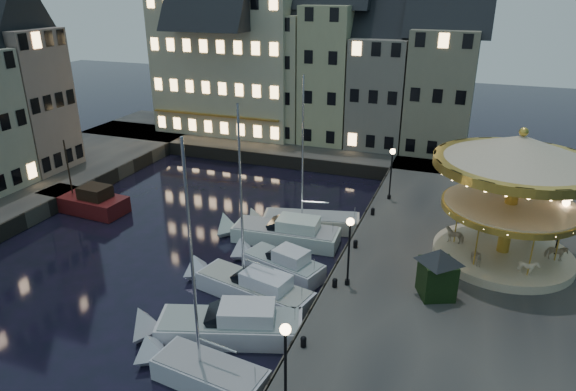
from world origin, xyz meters
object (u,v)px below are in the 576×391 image
at_px(ticket_kiosk, 439,264).
at_px(motorboat_e, 281,233).
at_px(streetlamp_b, 349,242).
at_px(bollard_a, 303,341).
at_px(streetlamp_d, 562,222).
at_px(motorboat_c, 249,287).
at_px(carousel, 516,175).
at_px(motorboat_d, 278,264).
at_px(streetlamp_c, 392,167).
at_px(motorboat_b, 223,326).
at_px(streetlamp_a, 285,356).
at_px(bollard_b, 335,282).
at_px(motorboat_f, 304,222).
at_px(red_fishing_boat, 85,202).
at_px(bollard_d, 373,211).
at_px(bollard_c, 355,243).
at_px(motorboat_a, 200,371).

bearing_deg(ticket_kiosk, motorboat_e, 154.30).
xyz_separation_m(streetlamp_b, bollard_a, (-0.60, -6.00, -2.41)).
bearing_deg(ticket_kiosk, streetlamp_d, 44.49).
bearing_deg(motorboat_c, carousel, 28.78).
distance_m(motorboat_d, ticket_kiosk, 10.22).
height_order(streetlamp_c, ticket_kiosk, streetlamp_c).
bearing_deg(motorboat_b, motorboat_e, 95.54).
height_order(streetlamp_b, streetlamp_d, same).
bearing_deg(streetlamp_a, bollard_b, 93.61).
relative_size(streetlamp_a, streetlamp_d, 1.00).
distance_m(streetlamp_a, motorboat_f, 19.68).
bearing_deg(red_fishing_boat, streetlamp_b, -13.47).
bearing_deg(bollard_d, motorboat_c, -113.84).
height_order(streetlamp_b, bollard_a, streetlamp_b).
bearing_deg(bollard_d, carousel, -22.39).
bearing_deg(bollard_d, bollard_c, -90.00).
bearing_deg(motorboat_b, streetlamp_a, -42.19).
distance_m(bollard_c, carousel, 10.48).
relative_size(red_fishing_boat, ticket_kiosk, 2.40).
bearing_deg(motorboat_a, motorboat_f, 92.35).
distance_m(bollard_a, motorboat_e, 13.37).
distance_m(streetlamp_b, motorboat_e, 9.40).
height_order(streetlamp_a, streetlamp_d, same).
xyz_separation_m(motorboat_e, ticket_kiosk, (11.20, -5.39, 2.59)).
xyz_separation_m(motorboat_a, motorboat_c, (-0.78, 7.15, 0.14)).
distance_m(streetlamp_c, ticket_kiosk, 13.77).
bearing_deg(red_fishing_boat, streetlamp_a, -33.66).
relative_size(bollard_b, motorboat_f, 0.05).
bearing_deg(motorboat_a, bollard_a, 30.15).
bearing_deg(streetlamp_c, carousel, -40.81).
distance_m(streetlamp_b, motorboat_a, 10.33).
xyz_separation_m(motorboat_c, red_fishing_boat, (-17.85, 6.92, 0.02)).
bearing_deg(motorboat_d, bollard_d, 61.54).
bearing_deg(carousel, bollard_c, -168.37).
bearing_deg(ticket_kiosk, red_fishing_boat, 169.96).
relative_size(streetlamp_c, motorboat_a, 0.39).
height_order(streetlamp_a, red_fishing_boat, red_fishing_boat).
relative_size(bollard_c, ticket_kiosk, 0.18).
bearing_deg(motorboat_b, bollard_c, 64.04).
height_order(motorboat_a, motorboat_b, motorboat_a).
bearing_deg(bollard_c, motorboat_f, 140.42).
bearing_deg(bollard_c, motorboat_e, 165.43).
relative_size(streetlamp_a, bollard_a, 7.32).
height_order(bollard_b, motorboat_a, motorboat_a).
bearing_deg(streetlamp_c, motorboat_e, -130.50).
bearing_deg(streetlamp_d, bollard_d, 165.85).
bearing_deg(streetlamp_a, ticket_kiosk, 65.66).
xyz_separation_m(bollard_c, motorboat_d, (-4.39, -2.61, -0.97)).
bearing_deg(motorboat_d, bollard_c, 30.67).
bearing_deg(motorboat_c, streetlamp_d, 26.17).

